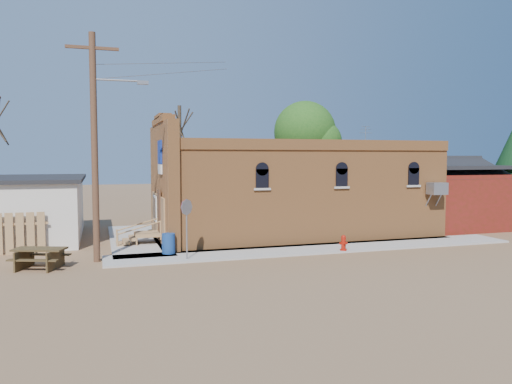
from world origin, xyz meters
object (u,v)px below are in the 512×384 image
object	(u,v)px
trash_barrel	(168,243)
picnic_table	(40,255)
brick_bar	(288,191)
utility_pole	(96,142)
stop_sign	(187,213)
fire_hydrant	(344,243)

from	to	relation	value
trash_barrel	picnic_table	xyz separation A→B (m)	(-4.93, -1.12, -0.00)
brick_bar	utility_pole	xyz separation A→B (m)	(-9.79, -4.29, 2.43)
brick_bar	utility_pole	distance (m)	10.96
stop_sign	trash_barrel	xyz separation A→B (m)	(-0.55, 1.40, -1.44)
utility_pole	fire_hydrant	xyz separation A→B (m)	(10.26, -1.20, -4.36)
utility_pole	trash_barrel	distance (m)	5.14
trash_barrel	fire_hydrant	bearing A→B (deg)	-12.38
brick_bar	picnic_table	world-z (taller)	brick_bar
brick_bar	fire_hydrant	size ratio (longest dim) A/B	24.08
utility_pole	trash_barrel	size ratio (longest dim) A/B	10.53
stop_sign	picnic_table	xyz separation A→B (m)	(-5.48, 0.28, -1.44)
trash_barrel	picnic_table	distance (m)	5.06
fire_hydrant	stop_sign	xyz separation A→B (m)	(-6.86, 0.22, 1.53)
utility_pole	stop_sign	world-z (taller)	utility_pole
stop_sign	trash_barrel	bearing A→B (deg)	95.13
fire_hydrant	picnic_table	bearing A→B (deg)	160.32
brick_bar	fire_hydrant	distance (m)	5.84
utility_pole	stop_sign	size ratio (longest dim) A/B	3.71
brick_bar	trash_barrel	bearing A→B (deg)	-150.86
brick_bar	picnic_table	xyz separation A→B (m)	(-11.87, -4.99, -1.83)
brick_bar	trash_barrel	distance (m)	8.16
picnic_table	fire_hydrant	bearing A→B (deg)	17.92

